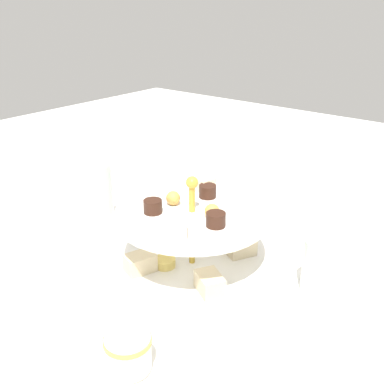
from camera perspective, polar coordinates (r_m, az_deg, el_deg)
ground_plane at (r=0.79m, az=0.00°, el=-9.40°), size 2.40×2.40×0.00m
tiered_serving_stand at (r=0.76m, az=-0.03°, el=-6.42°), size 0.31×0.31×0.17m
water_glass_tall_right at (r=0.90m, az=-12.03°, el=-0.63°), size 0.07×0.07×0.14m
water_glass_short_left at (r=0.58m, az=5.41°, el=-18.17°), size 0.06×0.06×0.08m
teacup_with_saucer at (r=0.59m, az=-7.99°, el=-19.63°), size 0.09×0.09×0.05m
butter_knife_left at (r=1.02m, az=7.40°, el=-1.53°), size 0.02×0.17×0.00m
butter_knife_right at (r=0.73m, az=-21.20°, el=-13.94°), size 0.06×0.17×0.00m
water_glass_mid_back at (r=0.73m, az=16.04°, el=-9.09°), size 0.06×0.06×0.09m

